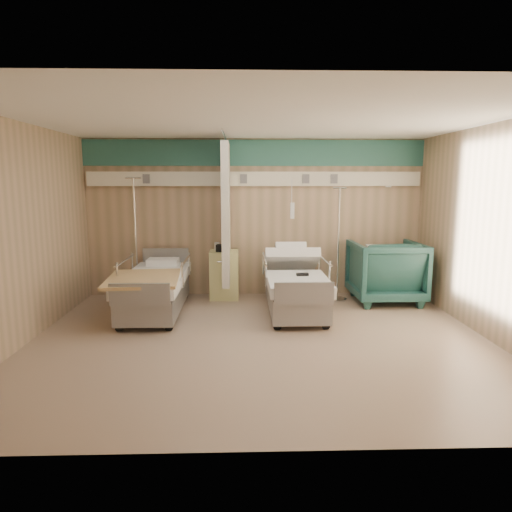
# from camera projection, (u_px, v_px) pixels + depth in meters

# --- Properties ---
(ground) EXTENTS (6.00, 5.00, 0.00)m
(ground) POSITION_uv_depth(u_px,v_px,m) (260.00, 340.00, 5.98)
(ground) COLOR #9F846E
(ground) RESTS_ON ground
(room_walls) EXTENTS (6.04, 5.04, 2.82)m
(room_walls) POSITION_uv_depth(u_px,v_px,m) (257.00, 197.00, 5.93)
(room_walls) COLOR tan
(room_walls) RESTS_ON ground
(bed_right) EXTENTS (1.00, 2.16, 0.63)m
(bed_right) POSITION_uv_depth(u_px,v_px,m) (295.00, 292.00, 7.23)
(bed_right) COLOR silver
(bed_right) RESTS_ON ground
(bed_left) EXTENTS (1.00, 2.16, 0.63)m
(bed_left) POSITION_uv_depth(u_px,v_px,m) (155.00, 293.00, 7.17)
(bed_left) COLOR silver
(bed_left) RESTS_ON ground
(bedside_cabinet) EXTENTS (0.50, 0.48, 0.85)m
(bedside_cabinet) POSITION_uv_depth(u_px,v_px,m) (224.00, 275.00, 8.07)
(bedside_cabinet) COLOR #DAD788
(bedside_cabinet) RESTS_ON ground
(visitor_armchair) EXTENTS (1.15, 1.18, 1.06)m
(visitor_armchair) POSITION_uv_depth(u_px,v_px,m) (386.00, 271.00, 7.82)
(visitor_armchair) COLOR #1D4945
(visitor_armchair) RESTS_ON ground
(waffle_blanket) EXTENTS (0.75, 0.69, 0.08)m
(waffle_blanket) POSITION_uv_depth(u_px,v_px,m) (388.00, 238.00, 7.73)
(waffle_blanket) COLOR white
(waffle_blanket) RESTS_ON visitor_armchair
(iv_stand_right) EXTENTS (0.35, 0.35, 1.96)m
(iv_stand_right) POSITION_uv_depth(u_px,v_px,m) (337.00, 277.00, 7.95)
(iv_stand_right) COLOR silver
(iv_stand_right) RESTS_ON ground
(iv_stand_left) EXTENTS (0.38, 0.38, 2.13)m
(iv_stand_left) POSITION_uv_depth(u_px,v_px,m) (137.00, 275.00, 8.02)
(iv_stand_left) COLOR silver
(iv_stand_left) RESTS_ON ground
(call_remote) EXTENTS (0.19, 0.10, 0.04)m
(call_remote) POSITION_uv_depth(u_px,v_px,m) (302.00, 274.00, 6.97)
(call_remote) COLOR black
(call_remote) RESTS_ON bed_right
(tan_blanket) EXTENTS (1.11, 1.35, 0.04)m
(tan_blanket) POSITION_uv_depth(u_px,v_px,m) (143.00, 279.00, 6.65)
(tan_blanket) COLOR tan
(tan_blanket) RESTS_ON bed_left
(toiletry_bag) EXTENTS (0.25, 0.19, 0.12)m
(toiletry_bag) POSITION_uv_depth(u_px,v_px,m) (223.00, 248.00, 7.91)
(toiletry_bag) COLOR black
(toiletry_bag) RESTS_ON bedside_cabinet
(white_cup) EXTENTS (0.12, 0.12, 0.14)m
(white_cup) POSITION_uv_depth(u_px,v_px,m) (217.00, 246.00, 8.07)
(white_cup) COLOR white
(white_cup) RESTS_ON bedside_cabinet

